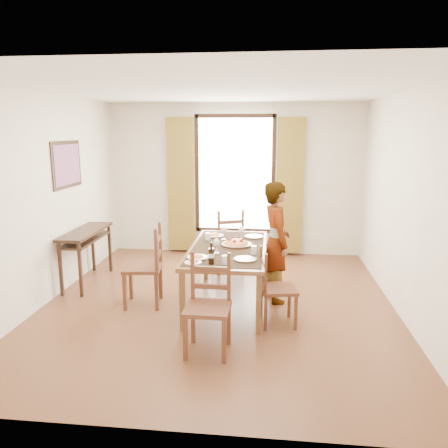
# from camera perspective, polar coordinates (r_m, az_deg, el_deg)

# --- Properties ---
(ground) EXTENTS (5.00, 5.00, 0.00)m
(ground) POSITION_cam_1_polar(r_m,az_deg,el_deg) (5.82, -0.70, -10.35)
(ground) COLOR #4D2718
(ground) RESTS_ON ground
(room_shell) EXTENTS (4.60, 5.10, 2.74)m
(room_shell) POSITION_cam_1_polar(r_m,az_deg,el_deg) (5.54, -0.63, 5.06)
(room_shell) COLOR silver
(room_shell) RESTS_ON ground
(console_table) EXTENTS (0.38, 1.20, 0.80)m
(console_table) POSITION_cam_1_polar(r_m,az_deg,el_deg) (6.69, -17.61, -1.75)
(console_table) COLOR black
(console_table) RESTS_ON ground
(dining_table) EXTENTS (0.97, 1.89, 0.76)m
(dining_table) POSITION_cam_1_polar(r_m,az_deg,el_deg) (5.64, 0.54, -3.62)
(dining_table) COLOR brown
(dining_table) RESTS_ON ground
(chair_west) EXTENTS (0.52, 0.52, 1.05)m
(chair_west) POSITION_cam_1_polar(r_m,az_deg,el_deg) (5.72, -10.19, -5.72)
(chair_west) COLOR #592E1D
(chair_west) RESTS_ON ground
(chair_north) EXTENTS (0.58, 0.58, 1.02)m
(chair_north) POSITION_cam_1_polar(r_m,az_deg,el_deg) (6.98, 0.52, -2.38)
(chair_north) COLOR #592E1D
(chair_north) RESTS_ON ground
(chair_south) EXTENTS (0.46, 0.46, 1.01)m
(chair_south) POSITION_cam_1_polar(r_m,az_deg,el_deg) (4.50, -2.07, -10.89)
(chair_south) COLOR #592E1D
(chair_south) RESTS_ON ground
(chair_east) EXTENTS (0.46, 0.46, 0.91)m
(chair_east) POSITION_cam_1_polar(r_m,az_deg,el_deg) (5.14, 6.74, -8.52)
(chair_east) COLOR #592E1D
(chair_east) RESTS_ON ground
(man) EXTENTS (0.78, 0.68, 1.59)m
(man) POSITION_cam_1_polar(r_m,az_deg,el_deg) (5.74, 6.80, -2.37)
(man) COLOR gray
(man) RESTS_ON ground
(plate_sw) EXTENTS (0.27, 0.27, 0.05)m
(plate_sw) POSITION_cam_1_polar(r_m,az_deg,el_deg) (5.14, -3.55, -4.20)
(plate_sw) COLOR silver
(plate_sw) RESTS_ON dining_table
(plate_se) EXTENTS (0.27, 0.27, 0.05)m
(plate_se) POSITION_cam_1_polar(r_m,az_deg,el_deg) (5.07, 2.77, -4.43)
(plate_se) COLOR silver
(plate_se) RESTS_ON dining_table
(plate_nw) EXTENTS (0.27, 0.27, 0.05)m
(plate_nw) POSITION_cam_1_polar(r_m,az_deg,el_deg) (6.17, -1.29, -1.38)
(plate_nw) COLOR silver
(plate_nw) RESTS_ON dining_table
(plate_ne) EXTENTS (0.27, 0.27, 0.05)m
(plate_ne) POSITION_cam_1_polar(r_m,az_deg,el_deg) (6.13, 3.93, -1.49)
(plate_ne) COLOR silver
(plate_ne) RESTS_ON dining_table
(pasta_platter) EXTENTS (0.40, 0.40, 0.10)m
(pasta_platter) POSITION_cam_1_polar(r_m,az_deg,el_deg) (5.69, 1.64, -2.32)
(pasta_platter) COLOR red
(pasta_platter) RESTS_ON dining_table
(caprese_plate) EXTENTS (0.20, 0.20, 0.04)m
(caprese_plate) POSITION_cam_1_polar(r_m,az_deg,el_deg) (4.95, -4.06, -4.92)
(caprese_plate) COLOR silver
(caprese_plate) RESTS_ON dining_table
(wine_glass_a) EXTENTS (0.08, 0.08, 0.18)m
(wine_glass_a) POSITION_cam_1_polar(r_m,az_deg,el_deg) (5.31, -0.99, -2.89)
(wine_glass_a) COLOR white
(wine_glass_a) RESTS_ON dining_table
(wine_glass_b) EXTENTS (0.08, 0.08, 0.18)m
(wine_glass_b) POSITION_cam_1_polar(r_m,az_deg,el_deg) (5.99, 2.32, -1.16)
(wine_glass_b) COLOR white
(wine_glass_b) RESTS_ON dining_table
(wine_glass_c) EXTENTS (0.08, 0.08, 0.18)m
(wine_glass_c) POSITION_cam_1_polar(r_m,az_deg,el_deg) (5.98, -0.04, -1.17)
(wine_glass_c) COLOR white
(wine_glass_c) RESTS_ON dining_table
(tumbler_a) EXTENTS (0.07, 0.07, 0.10)m
(tumbler_a) POSITION_cam_1_polar(r_m,az_deg,el_deg) (5.32, 3.90, -3.38)
(tumbler_a) COLOR silver
(tumbler_a) RESTS_ON dining_table
(tumbler_b) EXTENTS (0.07, 0.07, 0.10)m
(tumbler_b) POSITION_cam_1_polar(r_m,az_deg,el_deg) (5.95, -2.12, -1.65)
(tumbler_b) COLOR silver
(tumbler_b) RESTS_ON dining_table
(tumbler_c) EXTENTS (0.07, 0.07, 0.10)m
(tumbler_c) POSITION_cam_1_polar(r_m,az_deg,el_deg) (4.90, 0.15, -4.70)
(tumbler_c) COLOR silver
(tumbler_c) RESTS_ON dining_table
(wine_bottle) EXTENTS (0.07, 0.07, 0.25)m
(wine_bottle) POSITION_cam_1_polar(r_m,az_deg,el_deg) (4.89, -1.68, -3.84)
(wine_bottle) COLOR black
(wine_bottle) RESTS_ON dining_table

